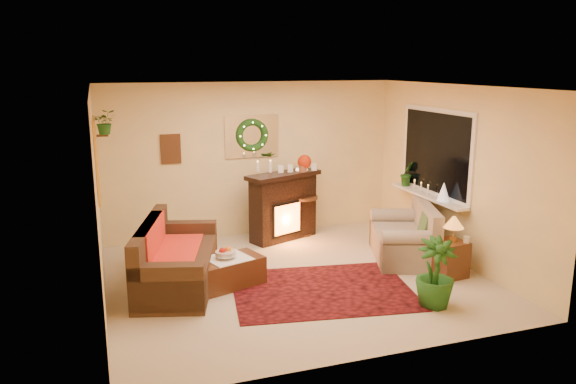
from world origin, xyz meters
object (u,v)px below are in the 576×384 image
object	(u,v)px
sofa	(178,254)
side_table_round	(302,216)
end_table_square	(449,257)
fireplace	(283,207)
coffee_table	(229,271)
loveseat	(403,231)

from	to	relation	value
sofa	side_table_round	size ratio (longest dim) A/B	2.91
sofa	end_table_square	world-z (taller)	sofa
sofa	fireplace	world-z (taller)	fireplace
end_table_square	coffee_table	size ratio (longest dim) A/B	0.56
end_table_square	loveseat	bearing A→B (deg)	104.74
side_table_round	end_table_square	size ratio (longest dim) A/B	1.36
fireplace	loveseat	bearing A→B (deg)	-68.39
sofa	end_table_square	size ratio (longest dim) A/B	3.97
fireplace	end_table_square	world-z (taller)	fireplace
loveseat	coffee_table	distance (m)	2.76
loveseat	coffee_table	xyz separation A→B (m)	(-2.75, -0.22, -0.21)
coffee_table	fireplace	bearing A→B (deg)	33.95
side_table_round	coffee_table	xyz separation A→B (m)	(-1.71, -1.82, -0.12)
sofa	coffee_table	distance (m)	0.71
sofa	loveseat	size ratio (longest dim) A/B	1.39
loveseat	side_table_round	xyz separation A→B (m)	(-1.03, 1.61, -0.09)
sofa	fireplace	bearing A→B (deg)	52.58
coffee_table	side_table_round	bearing A→B (deg)	28.63
sofa	side_table_round	world-z (taller)	sofa
loveseat	side_table_round	world-z (taller)	loveseat
fireplace	coffee_table	bearing A→B (deg)	-149.64
coffee_table	loveseat	bearing A→B (deg)	-13.64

